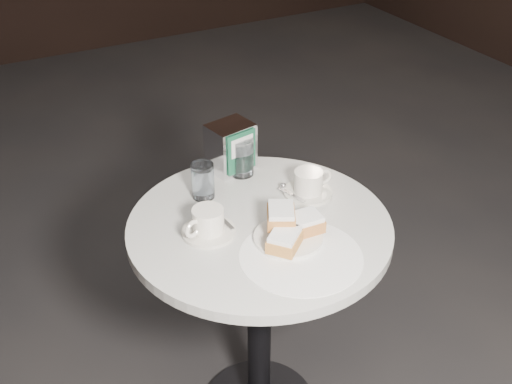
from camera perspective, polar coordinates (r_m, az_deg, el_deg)
The scene contains 8 objects.
cafe_table at distance 1.81m, azimuth 0.30°, elevation -7.85°, with size 0.70×0.70×0.74m.
sugar_spill at distance 1.58m, azimuth 4.01°, elevation -5.69°, with size 0.31×0.31×0.00m, color white.
beignet_plate at distance 1.61m, azimuth 2.99°, elevation -3.39°, with size 0.23×0.23×0.09m.
coffee_cup_left at distance 1.64m, azimuth -4.31°, elevation -2.79°, with size 0.18×0.18×0.07m.
coffee_cup_right at distance 1.80m, azimuth 4.70°, elevation 0.70°, with size 0.15×0.14×0.07m.
water_glass_left at distance 1.77m, azimuth -4.75°, elevation 0.98°, with size 0.07×0.07×0.10m.
water_glass_right at distance 1.87m, azimuth -1.30°, elevation 3.14°, with size 0.08×0.08×0.12m.
napkin_dispenser at distance 1.89m, azimuth -2.25°, elevation 4.01°, with size 0.14×0.12×0.15m.
Camera 1 is at (-0.66, -1.21, 1.73)m, focal length 45.00 mm.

